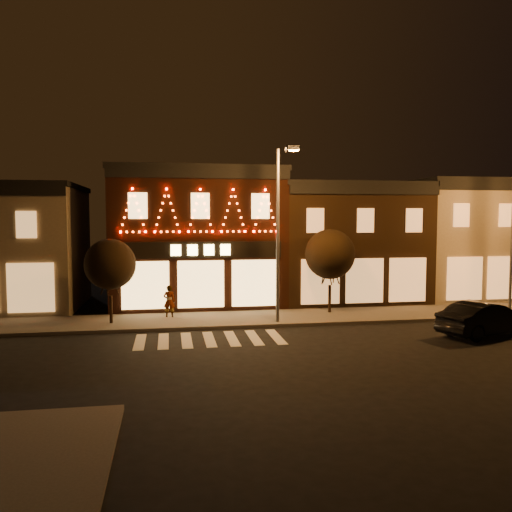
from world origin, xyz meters
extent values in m
plane|color=black|center=(0.00, 0.00, 0.00)|extent=(120.00, 120.00, 0.00)
cube|color=#47423D|center=(2.00, 8.00, 0.07)|extent=(44.00, 4.00, 0.15)
cube|color=black|center=(0.00, 14.00, 4.00)|extent=(10.00, 8.00, 8.00)
cube|color=black|center=(0.00, 14.00, 8.15)|extent=(10.20, 8.20, 0.30)
cube|color=black|center=(0.00, 9.95, 7.75)|extent=(10.00, 0.25, 0.50)
cube|color=black|center=(0.00, 9.90, 3.60)|extent=(9.00, 0.15, 0.90)
cube|color=#FFD87F|center=(0.00, 9.80, 3.60)|extent=(3.40, 0.08, 0.60)
cube|color=black|center=(9.50, 14.00, 3.60)|extent=(9.00, 8.00, 7.20)
cube|color=black|center=(9.50, 14.00, 7.35)|extent=(9.20, 8.20, 0.30)
cube|color=black|center=(9.50, 9.95, 6.95)|extent=(9.00, 0.25, 0.50)
cube|color=#7D6E59|center=(18.50, 14.00, 3.75)|extent=(9.00, 8.00, 7.50)
cube|color=black|center=(18.50, 14.00, 7.65)|extent=(9.20, 8.20, 0.30)
cube|color=black|center=(18.50, 9.95, 7.25)|extent=(9.00, 0.25, 0.50)
cylinder|color=#59595E|center=(3.62, 6.60, 4.44)|extent=(0.17, 0.17, 8.57)
cylinder|color=#59595E|center=(3.81, 5.76, 8.61)|extent=(0.48, 1.70, 0.11)
cube|color=#59595E|center=(3.99, 4.93, 8.56)|extent=(0.59, 0.41, 0.19)
cube|color=orange|center=(3.99, 4.93, 8.44)|extent=(0.44, 0.30, 0.05)
cylinder|color=#59595E|center=(16.49, 6.60, 3.89)|extent=(0.15, 0.15, 7.47)
cylinder|color=black|center=(-4.58, 7.66, 0.83)|extent=(0.16, 0.16, 1.37)
sphere|color=black|center=(-4.58, 7.66, 3.08)|extent=(2.50, 2.50, 2.50)
cylinder|color=black|center=(7.00, 8.72, 0.90)|extent=(0.16, 0.16, 1.50)
sphere|color=black|center=(7.00, 8.72, 3.36)|extent=(2.74, 2.74, 2.74)
imported|color=black|center=(12.46, 2.71, 0.78)|extent=(4.98, 3.00, 1.55)
imported|color=gray|center=(-1.73, 8.77, 0.99)|extent=(0.67, 0.49, 1.68)
camera|label=1|loc=(-1.71, -18.51, 5.36)|focal=36.34mm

